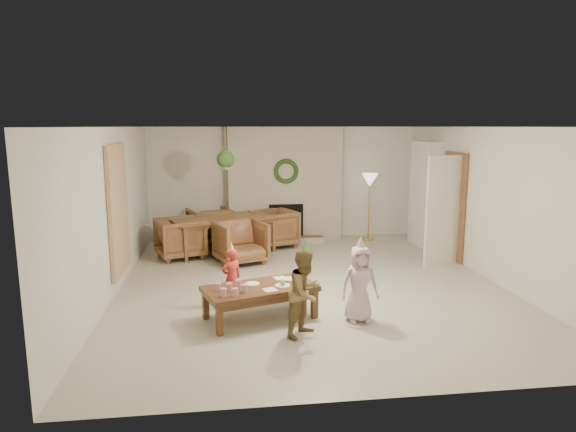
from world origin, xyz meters
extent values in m
plane|color=#B7B29E|center=(0.00, 0.00, 0.00)|extent=(7.00, 7.00, 0.00)
plane|color=white|center=(0.00, 0.00, 2.50)|extent=(7.00, 7.00, 0.00)
plane|color=silver|center=(0.00, 3.50, 1.25)|extent=(7.00, 0.00, 7.00)
plane|color=silver|center=(0.00, -3.50, 1.25)|extent=(7.00, 0.00, 7.00)
plane|color=silver|center=(-3.00, 0.00, 1.25)|extent=(0.00, 7.00, 7.00)
plane|color=silver|center=(3.00, 0.00, 1.25)|extent=(0.00, 7.00, 7.00)
cube|color=#4E1614|center=(0.00, 3.30, 1.25)|extent=(2.50, 0.40, 2.50)
cube|color=maroon|center=(0.00, 2.95, 0.06)|extent=(1.60, 0.30, 0.12)
cube|color=black|center=(0.00, 3.12, 0.45)|extent=(0.75, 0.12, 0.75)
torus|color=#1E3A15|center=(0.00, 3.07, 1.55)|extent=(0.54, 0.10, 0.54)
cylinder|color=gold|center=(1.85, 3.00, 0.01)|extent=(0.28, 0.28, 0.03)
cylinder|color=gold|center=(1.85, 3.00, 0.69)|extent=(0.03, 0.03, 1.34)
cone|color=beige|center=(1.85, 3.00, 1.34)|extent=(0.36, 0.36, 0.30)
cube|color=white|center=(2.84, 2.30, 1.10)|extent=(0.30, 1.00, 2.20)
cube|color=white|center=(2.82, 2.30, 0.45)|extent=(0.30, 0.92, 0.03)
cube|color=white|center=(2.82, 2.30, 0.85)|extent=(0.30, 0.92, 0.03)
cube|color=white|center=(2.82, 2.30, 1.25)|extent=(0.30, 0.92, 0.03)
cube|color=white|center=(2.82, 2.30, 1.65)|extent=(0.30, 0.92, 0.03)
cube|color=#A7241E|center=(2.80, 2.15, 0.59)|extent=(0.20, 0.40, 0.24)
cube|color=navy|center=(2.80, 2.35, 0.99)|extent=(0.20, 0.44, 0.24)
cube|color=gold|center=(2.80, 2.20, 1.38)|extent=(0.20, 0.36, 0.22)
cube|color=brown|center=(2.96, 1.20, 1.02)|extent=(0.05, 0.86, 2.04)
cube|color=beige|center=(2.58, 0.82, 1.00)|extent=(0.77, 0.32, 2.00)
cube|color=beige|center=(-2.96, 0.20, 1.25)|extent=(0.06, 1.20, 2.00)
imported|color=brown|center=(-1.36, 2.24, 0.35)|extent=(2.28, 1.75, 0.71)
imported|color=brown|center=(-1.06, 1.41, 0.39)|extent=(1.08, 1.10, 0.78)
imported|color=brown|center=(-1.67, 3.07, 0.39)|extent=(1.08, 1.10, 0.78)
imported|color=brown|center=(-2.19, 1.93, 0.39)|extent=(1.10, 1.08, 0.78)
imported|color=brown|center=(-0.32, 2.62, 0.39)|extent=(1.10, 1.08, 0.78)
cylinder|color=tan|center=(-1.30, 1.50, 2.15)|extent=(0.01, 0.01, 0.70)
cylinder|color=#8F5E2E|center=(-1.30, 1.50, 1.80)|extent=(0.16, 0.16, 0.12)
sphere|color=#234517|center=(-1.30, 1.50, 1.92)|extent=(0.32, 0.32, 0.32)
cube|color=#54351C|center=(-0.90, -1.37, 0.41)|extent=(1.60, 1.14, 0.07)
cube|color=#54351C|center=(-0.90, -1.37, 0.33)|extent=(1.46, 1.00, 0.09)
cube|color=#54351C|center=(-1.42, -1.86, 0.19)|extent=(0.10, 0.10, 0.38)
cube|color=#54351C|center=(-0.18, -1.44, 0.19)|extent=(0.10, 0.10, 0.38)
cube|color=#54351C|center=(-1.61, -1.30, 0.19)|extent=(0.10, 0.10, 0.38)
cube|color=#54351C|center=(-0.37, -0.88, 0.19)|extent=(0.10, 0.10, 0.38)
cylinder|color=silver|center=(-1.37, -1.70, 0.49)|extent=(0.10, 0.10, 0.10)
cylinder|color=silver|center=(-1.44, -1.49, 0.49)|extent=(0.10, 0.10, 0.10)
cylinder|color=silver|center=(-1.23, -1.71, 0.49)|extent=(0.10, 0.10, 0.10)
cylinder|color=silver|center=(-1.30, -1.50, 0.49)|extent=(0.10, 0.10, 0.10)
cylinder|color=silver|center=(-1.11, -1.58, 0.49)|extent=(0.10, 0.10, 0.10)
cylinder|color=silver|center=(-1.18, -1.37, 0.49)|extent=(0.10, 0.10, 0.10)
cylinder|color=white|center=(-0.99, -1.26, 0.45)|extent=(0.25, 0.25, 0.01)
cylinder|color=white|center=(-0.60, -1.39, 0.45)|extent=(0.25, 0.25, 0.01)
cylinder|color=white|center=(-0.46, -1.11, 0.45)|extent=(0.25, 0.25, 0.01)
sphere|color=tan|center=(-0.60, -1.39, 0.49)|extent=(0.10, 0.10, 0.08)
cube|color=#F9B7BA|center=(-0.78, -1.54, 0.45)|extent=(0.21, 0.21, 0.01)
cube|color=#F9B7BA|center=(-0.59, -1.06, 0.45)|extent=(0.21, 0.21, 0.01)
imported|color=red|center=(-1.26, -0.88, 0.42)|extent=(0.36, 0.32, 0.84)
cone|color=#EABB4E|center=(-1.26, -0.88, 0.87)|extent=(0.13, 0.13, 0.16)
imported|color=#9C452A|center=(-0.39, -1.96, 0.54)|extent=(0.66, 0.66, 1.07)
cone|color=#51A547|center=(-0.39, -1.96, 1.11)|extent=(0.17, 0.17, 0.18)
imported|color=#D5ABBB|center=(0.38, -1.62, 0.50)|extent=(0.50, 0.34, 1.01)
cone|color=#B7B7BE|center=(0.38, -1.62, 1.05)|extent=(0.15, 0.15, 0.18)
camera|label=1|loc=(-1.32, -7.65, 2.51)|focal=31.18mm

